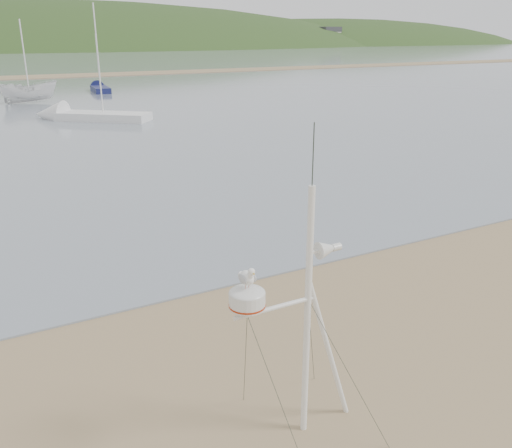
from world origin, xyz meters
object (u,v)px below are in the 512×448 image
boat_white (27,74)px  sailboat_white_near (73,115)px  mast_rig (304,368)px  sailboat_blue_far (98,88)px

boat_white → sailboat_white_near: (1.16, -10.83, -1.93)m
boat_white → sailboat_white_near: sailboat_white_near is taller
mast_rig → sailboat_blue_far: bearing=79.6°
sailboat_blue_far → sailboat_white_near: size_ratio=0.75×
mast_rig → sailboat_white_near: (3.08, 31.42, -0.74)m
boat_white → sailboat_blue_far: bearing=-44.0°
mast_rig → boat_white: size_ratio=0.99×
sailboat_white_near → sailboat_blue_far: bearing=71.6°
boat_white → sailboat_white_near: 11.06m
mast_rig → sailboat_white_near: bearing=84.4°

